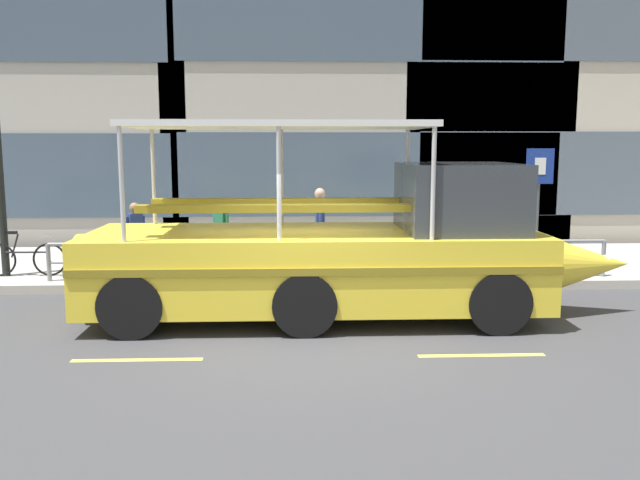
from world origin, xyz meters
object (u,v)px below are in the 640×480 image
object	(u,v)px
pedestrian_near_stern	(135,231)
pedestrian_near_bow	(481,222)
pedestrian_mid_right	(221,230)
parking_sign	(538,188)
pedestrian_mid_left	(320,219)
leaned_bicycle	(24,258)
duck_tour_boat	(347,253)

from	to	relation	value
pedestrian_near_stern	pedestrian_near_bow	bearing A→B (deg)	2.63
pedestrian_mid_right	pedestrian_near_stern	distance (m)	1.80
parking_sign	pedestrian_mid_left	xyz separation A→B (m)	(-4.73, 0.82, -0.74)
leaned_bicycle	pedestrian_near_stern	bearing A→B (deg)	1.66
pedestrian_mid_left	pedestrian_near_stern	bearing A→B (deg)	-166.75
pedestrian_near_stern	duck_tour_boat	bearing A→B (deg)	-34.57
parking_sign	pedestrian_near_stern	size ratio (longest dim) A/B	1.73
pedestrian_near_bow	pedestrian_mid_left	xyz separation A→B (m)	(-3.55, 0.59, 0.02)
parking_sign	duck_tour_boat	size ratio (longest dim) A/B	0.28
duck_tour_boat	pedestrian_near_stern	distance (m)	5.18
leaned_bicycle	pedestrian_near_bow	xyz separation A→B (m)	(9.85, 0.41, 0.68)
duck_tour_boat	pedestrian_near_bow	world-z (taller)	duck_tour_boat
parking_sign	pedestrian_mid_left	bearing A→B (deg)	170.15
pedestrian_mid_right	pedestrian_mid_left	bearing A→B (deg)	21.64
duck_tour_boat	pedestrian_near_stern	size ratio (longest dim) A/B	6.11
pedestrian_near_bow	leaned_bicycle	bearing A→B (deg)	-177.60
leaned_bicycle	duck_tour_boat	bearing A→B (deg)	-23.52
parking_sign	pedestrian_mid_left	distance (m)	4.86
pedestrian_near_bow	parking_sign	bearing A→B (deg)	-11.22
pedestrian_near_bow	pedestrian_mid_right	xyz separation A→B (m)	(-5.72, -0.27, -0.10)
pedestrian_mid_left	pedestrian_mid_right	world-z (taller)	pedestrian_mid_left
pedestrian_near_bow	pedestrian_mid_right	distance (m)	5.72
leaned_bicycle	pedestrian_near_stern	xyz separation A→B (m)	(2.33, 0.07, 0.56)
duck_tour_boat	parking_sign	bearing A→B (deg)	34.58
duck_tour_boat	pedestrian_mid_left	world-z (taller)	duck_tour_boat
duck_tour_boat	pedestrian_near_bow	size ratio (longest dim) A/B	5.41
parking_sign	pedestrian_mid_right	distance (m)	6.94
duck_tour_boat	pedestrian_near_stern	xyz separation A→B (m)	(-4.26, 2.94, -0.00)
pedestrian_mid_left	leaned_bicycle	bearing A→B (deg)	-170.96
parking_sign	pedestrian_near_stern	xyz separation A→B (m)	(-8.69, -0.11, -0.88)
parking_sign	leaned_bicycle	size ratio (longest dim) A/B	1.53
leaned_bicycle	pedestrian_mid_right	size ratio (longest dim) A/B	1.10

